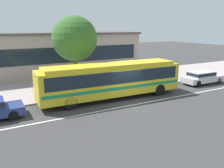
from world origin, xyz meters
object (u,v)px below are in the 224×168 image
object	(u,v)px
bus_stop_sign	(142,71)
pedestrian_walking_along_curb	(128,75)
pedestrian_waiting_near_sign	(147,74)
street_tree_near_stop	(75,39)
transit_bus	(112,79)
sedan_far_ahead	(202,77)

from	to	relation	value
bus_stop_sign	pedestrian_walking_along_curb	bearing A→B (deg)	144.18
pedestrian_waiting_near_sign	street_tree_near_stop	distance (m)	8.06
transit_bus	bus_stop_sign	size ratio (longest dim) A/B	5.08
transit_bus	pedestrian_walking_along_curb	xyz separation A→B (m)	(3.32, 2.67, -0.56)
sedan_far_ahead	street_tree_near_stop	xyz separation A→B (m)	(-12.27, 4.14, 4.01)
transit_bus	pedestrian_waiting_near_sign	bearing A→B (deg)	24.67
sedan_far_ahead	pedestrian_waiting_near_sign	world-z (taller)	pedestrian_waiting_near_sign
bus_stop_sign	transit_bus	bearing A→B (deg)	-156.41
transit_bus	pedestrian_walking_along_curb	size ratio (longest dim) A/B	7.03
sedan_far_ahead	pedestrian_waiting_near_sign	size ratio (longest dim) A/B	2.71
sedan_far_ahead	bus_stop_sign	distance (m)	6.67
pedestrian_walking_along_curb	sedan_far_ahead	bearing A→B (deg)	-20.06
transit_bus	sedan_far_ahead	bearing A→B (deg)	-0.12
sedan_far_ahead	street_tree_near_stop	world-z (taller)	street_tree_near_stop
transit_bus	street_tree_near_stop	size ratio (longest dim) A/B	1.80
bus_stop_sign	street_tree_near_stop	size ratio (longest dim) A/B	0.35
sedan_far_ahead	bus_stop_sign	size ratio (longest dim) A/B	1.95
bus_stop_sign	pedestrian_waiting_near_sign	bearing A→B (deg)	28.88
bus_stop_sign	street_tree_near_stop	distance (m)	7.05
street_tree_near_stop	transit_bus	bearing A→B (deg)	-69.13
sedan_far_ahead	pedestrian_waiting_near_sign	bearing A→B (deg)	154.32
pedestrian_waiting_near_sign	bus_stop_sign	xyz separation A→B (m)	(-1.07, -0.59, 0.53)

